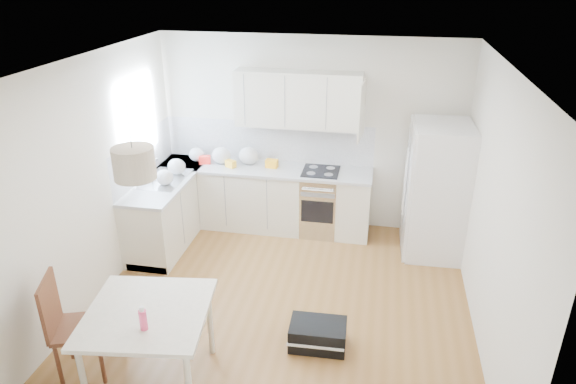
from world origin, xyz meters
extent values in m
plane|color=brown|center=(0.00, 0.00, 0.00)|extent=(4.20, 4.20, 0.00)
plane|color=white|center=(0.00, 0.00, 2.70)|extent=(4.20, 4.20, 0.00)
plane|color=white|center=(0.00, 2.10, 1.35)|extent=(4.20, 0.00, 4.20)
plane|color=white|center=(-2.10, 0.00, 1.35)|extent=(0.00, 4.20, 4.20)
plane|color=white|center=(2.10, 0.00, 1.35)|extent=(0.00, 4.20, 4.20)
cube|color=#BFE0F9|center=(-2.09, 1.15, 1.75)|extent=(0.02, 1.00, 1.00)
cube|color=silver|center=(-0.60, 1.80, 0.44)|extent=(3.00, 0.60, 0.88)
cube|color=silver|center=(-1.80, 1.20, 0.44)|extent=(0.60, 1.80, 0.88)
cube|color=#B6B9BB|center=(-0.60, 1.80, 0.90)|extent=(3.02, 0.64, 0.04)
cube|color=#B6B9BB|center=(-1.80, 1.20, 0.90)|extent=(0.64, 1.82, 0.04)
cube|color=white|center=(-0.60, 2.09, 1.21)|extent=(3.00, 0.01, 0.58)
cube|color=white|center=(-2.09, 1.20, 1.21)|extent=(0.01, 1.80, 0.58)
cube|color=silver|center=(-0.15, 1.94, 1.88)|extent=(1.70, 0.32, 0.75)
cube|color=beige|center=(-0.89, -1.40, 0.80)|extent=(1.16, 1.16, 0.04)
cylinder|color=silver|center=(-1.38, -1.03, 0.39)|extent=(0.05, 0.05, 0.78)
cylinder|color=silver|center=(-0.52, -0.91, 0.39)|extent=(0.05, 0.05, 0.78)
cylinder|color=#E03E67|center=(-0.81, -1.63, 0.93)|extent=(0.07, 0.07, 0.22)
cube|color=black|center=(0.50, -0.61, 0.13)|extent=(0.58, 0.39, 0.26)
cylinder|color=#C1AD94|center=(-0.84, -1.39, 2.18)|extent=(0.38, 0.38, 0.25)
ellipsoid|color=silver|center=(-1.61, 1.87, 1.02)|extent=(0.22, 0.19, 0.20)
ellipsoid|color=silver|center=(-1.23, 1.84, 1.04)|extent=(0.27, 0.23, 0.24)
ellipsoid|color=silver|center=(-0.85, 1.89, 1.05)|extent=(0.28, 0.24, 0.25)
ellipsoid|color=silver|center=(-1.71, 1.35, 1.03)|extent=(0.24, 0.20, 0.22)
ellipsoid|color=silver|center=(-1.72, 0.98, 1.02)|extent=(0.23, 0.19, 0.20)
cube|color=#FBA116|center=(-0.50, 1.83, 0.98)|extent=(0.17, 0.12, 0.12)
cube|color=yellow|center=(-1.07, 1.73, 0.97)|extent=(0.17, 0.15, 0.10)
cube|color=red|center=(-1.47, 1.80, 0.97)|extent=(0.18, 0.14, 0.11)
camera|label=1|loc=(0.97, -4.71, 3.57)|focal=32.00mm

